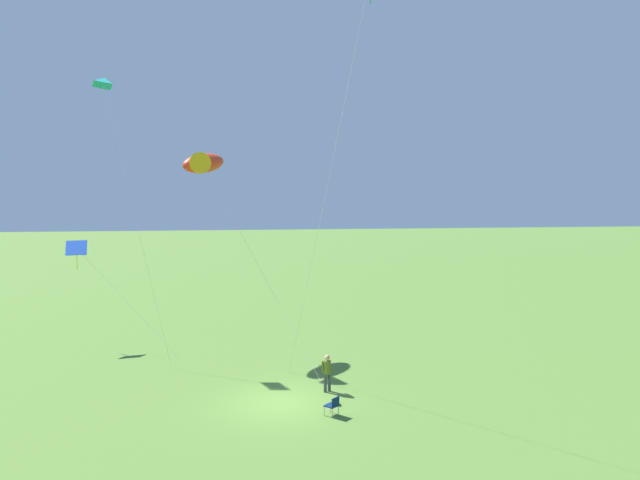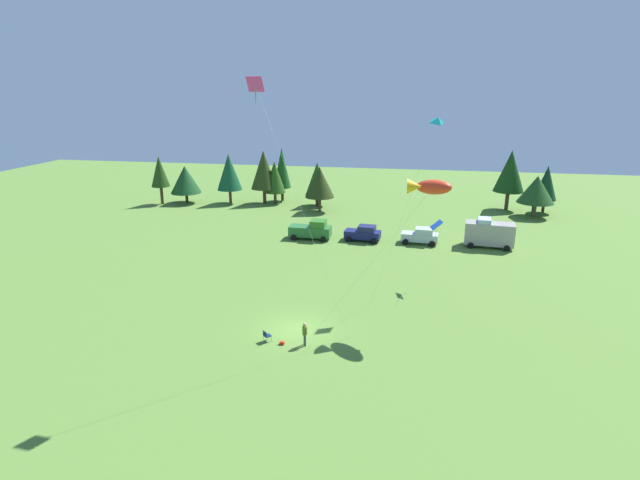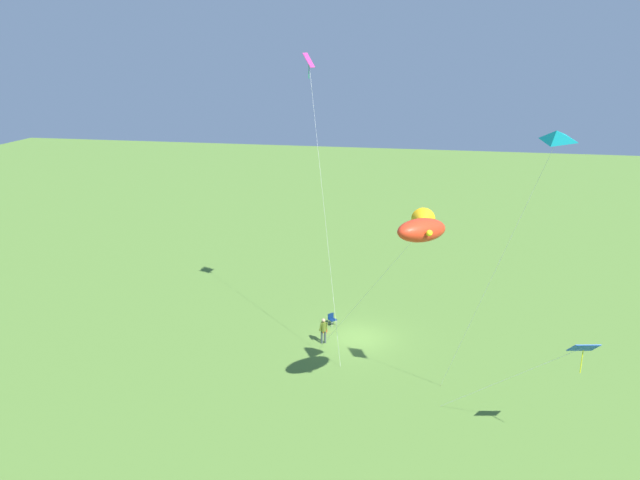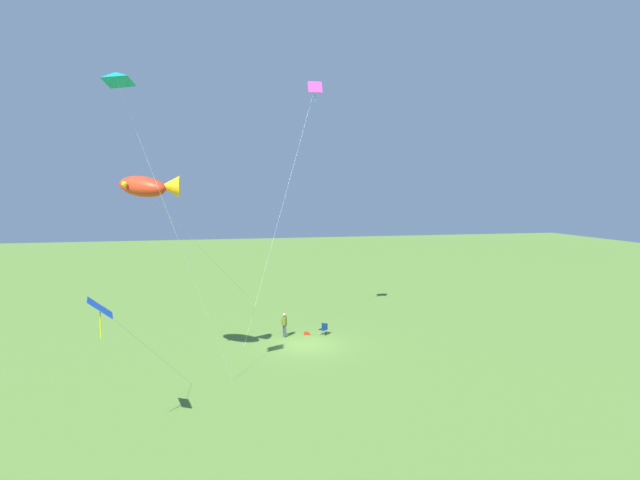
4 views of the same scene
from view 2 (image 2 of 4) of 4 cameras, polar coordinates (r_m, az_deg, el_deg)
The scene contains 13 objects.
ground_plane at distance 38.39m, azimuth -2.83°, elevation -10.17°, with size 160.00×160.00×0.00m, color #547B31.
person_kite_flyer at distance 35.75m, azimuth -1.75°, elevation -10.49°, with size 0.45×0.56×1.74m.
folding_chair at distance 36.69m, azimuth -6.15°, elevation -10.76°, with size 0.68×0.68×0.82m.
backpack_on_grass at distance 36.36m, azimuth -4.37°, elevation -11.66°, with size 0.32×0.22×0.22m, color red.
truck_green_flatbed at distance 60.12m, azimuth -0.97°, elevation 1.16°, with size 5.04×2.49×2.34m.
car_navy_hatch at distance 59.53m, azimuth 4.99°, elevation 0.78°, with size 4.36×2.55×1.89m.
car_silver_compact at distance 59.46m, azimuth 11.42°, elevation 0.48°, with size 4.33×2.49×1.89m.
van_motorhome_grey at distance 60.06m, azimuth 18.76°, elevation 0.76°, with size 5.60×3.06×3.34m.
treeline_distant at distance 75.80m, azimuth 1.95°, elevation 7.24°, with size 60.61×10.61×8.83m.
kite_large_fish at distance 37.83m, azimuth 12.33°, elevation 5.95°, with size 10.24×7.63×11.23m.
kite_diamond_rainbow at distance 31.05m, azimuth -6.90°, elevation 15.93°, with size 6.04×3.34×18.17m.
kite_diamond_blue at distance 46.14m, azimuth 13.10°, elevation 1.53°, with size 3.75×6.68×6.06m.
kite_delta_teal at distance 42.61m, azimuth 13.34°, elevation 13.11°, with size 5.59×4.75×15.36m.
Camera 2 is at (7.94, -33.21, 17.53)m, focal length 28.00 mm.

